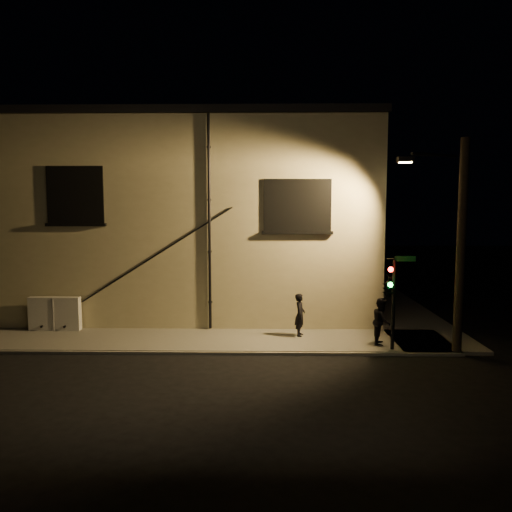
{
  "coord_description": "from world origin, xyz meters",
  "views": [
    {
      "loc": [
        0.35,
        -16.33,
        5.02
      ],
      "look_at": [
        0.02,
        1.8,
        3.15
      ],
      "focal_mm": 35.0,
      "sensor_mm": 36.0,
      "label": 1
    }
  ],
  "objects_px": {
    "pedestrian_b": "(382,321)",
    "pedestrian_a": "(300,315)",
    "streetlamp_pole": "(458,241)",
    "traffic_signal": "(389,288)",
    "utility_cabinet": "(55,313)"
  },
  "relations": [
    {
      "from": "traffic_signal",
      "to": "utility_cabinet",
      "type": "bearing_deg",
      "value": 168.51
    },
    {
      "from": "pedestrian_a",
      "to": "streetlamp_pole",
      "type": "height_order",
      "value": "streetlamp_pole"
    },
    {
      "from": "utility_cabinet",
      "to": "pedestrian_b",
      "type": "xyz_separation_m",
      "value": [
        12.33,
        -1.76,
        0.17
      ]
    },
    {
      "from": "utility_cabinet",
      "to": "pedestrian_b",
      "type": "height_order",
      "value": "pedestrian_b"
    },
    {
      "from": "pedestrian_b",
      "to": "pedestrian_a",
      "type": "bearing_deg",
      "value": 84.54
    },
    {
      "from": "pedestrian_b",
      "to": "traffic_signal",
      "type": "bearing_deg",
      "value": -162.45
    },
    {
      "from": "pedestrian_a",
      "to": "pedestrian_b",
      "type": "xyz_separation_m",
      "value": [
        2.79,
        -1.05,
        0.02
      ]
    },
    {
      "from": "pedestrian_a",
      "to": "pedestrian_b",
      "type": "distance_m",
      "value": 2.99
    },
    {
      "from": "pedestrian_b",
      "to": "streetlamp_pole",
      "type": "height_order",
      "value": "streetlamp_pole"
    },
    {
      "from": "traffic_signal",
      "to": "streetlamp_pole",
      "type": "distance_m",
      "value": 2.71
    },
    {
      "from": "pedestrian_a",
      "to": "streetlamp_pole",
      "type": "distance_m",
      "value": 6.09
    },
    {
      "from": "utility_cabinet",
      "to": "streetlamp_pole",
      "type": "bearing_deg",
      "value": -9.76
    },
    {
      "from": "traffic_signal",
      "to": "streetlamp_pole",
      "type": "bearing_deg",
      "value": 0.13
    },
    {
      "from": "pedestrian_b",
      "to": "streetlamp_pole",
      "type": "xyz_separation_m",
      "value": [
        2.25,
        -0.75,
        2.87
      ]
    },
    {
      "from": "traffic_signal",
      "to": "streetlamp_pole",
      "type": "xyz_separation_m",
      "value": [
        2.22,
        0.01,
        1.55
      ]
    }
  ]
}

